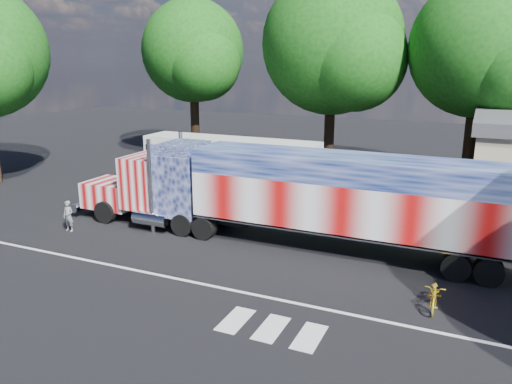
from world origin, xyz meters
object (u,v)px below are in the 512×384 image
at_px(bicycle, 435,294).
at_px(tree_ne_a, 483,48).
at_px(woman, 68,216).
at_px(tree_n_mid, 335,44).
at_px(tree_nw_a, 194,52).
at_px(semi_truck, 291,194).
at_px(coach_bus, 230,164).

distance_m(bicycle, tree_ne_a, 18.88).
distance_m(woman, tree_n_mid, 20.33).
height_order(woman, tree_n_mid, tree_n_mid).
bearing_deg(tree_nw_a, tree_ne_a, -6.11).
distance_m(semi_truck, tree_nw_a, 21.95).
relative_size(woman, tree_n_mid, 0.11).
bearing_deg(coach_bus, woman, -109.63).
xyz_separation_m(tree_ne_a, tree_n_mid, (-9.05, 0.76, 0.33)).
bearing_deg(coach_bus, bicycle, -39.75).
height_order(tree_nw_a, tree_n_mid, tree_n_mid).
bearing_deg(tree_n_mid, tree_ne_a, -4.80).
bearing_deg(semi_truck, tree_n_mid, 99.23).
height_order(bicycle, tree_n_mid, tree_n_mid).
relative_size(woman, tree_ne_a, 0.12).
relative_size(semi_truck, tree_nw_a, 1.65).
relative_size(semi_truck, tree_ne_a, 1.63).
relative_size(semi_truck, woman, 14.05).
height_order(semi_truck, tree_nw_a, tree_nw_a).
bearing_deg(bicycle, woman, 174.59).
relative_size(coach_bus, tree_nw_a, 0.88).
xyz_separation_m(semi_truck, tree_ne_a, (6.74, 13.49, 6.18)).
distance_m(semi_truck, tree_ne_a, 16.30).
relative_size(tree_nw_a, tree_n_mid, 0.92).
relative_size(woman, bicycle, 0.83).
height_order(coach_bus, tree_nw_a, tree_nw_a).
bearing_deg(tree_ne_a, bicycle, -91.43).
xyz_separation_m(bicycle, tree_ne_a, (0.43, 17.11, 7.97)).
height_order(semi_truck, tree_n_mid, tree_n_mid).
relative_size(semi_truck, bicycle, 11.59).
bearing_deg(coach_bus, tree_nw_a, 130.98).
bearing_deg(woman, tree_nw_a, 100.15).
bearing_deg(tree_n_mid, semi_truck, -80.77).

